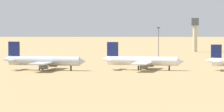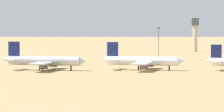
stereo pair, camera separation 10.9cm
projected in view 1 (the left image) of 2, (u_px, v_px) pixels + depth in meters
ground at (145, 71)px, 268.58m from camera, size 4000.00×4000.00×0.00m
ridge_west at (48, 4)px, 1300.90m from camera, size 357.00×314.22×121.31m
ridge_center at (173, 4)px, 1316.74m from camera, size 356.96×236.11×125.03m
parked_jet_navy_1 at (43, 61)px, 270.88m from camera, size 37.09×31.29×12.25m
parked_jet_navy_2 at (142, 61)px, 271.78m from camera, size 36.32×30.83×12.00m
control_tower at (195, 31)px, 452.34m from camera, size 5.20×5.20×24.16m
light_pole_mid at (159, 41)px, 357.61m from camera, size 1.80×0.50×17.97m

